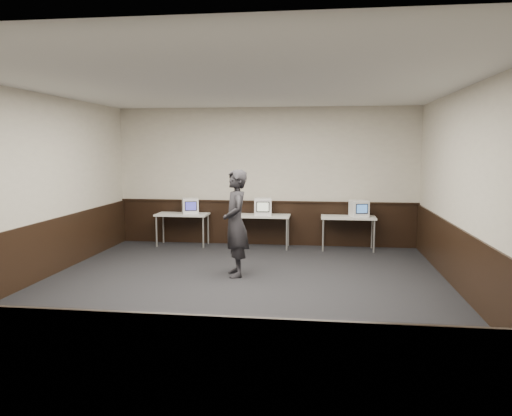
{
  "coord_description": "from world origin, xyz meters",
  "views": [
    {
      "loc": [
        1.3,
        -7.56,
        2.26
      ],
      "look_at": [
        0.09,
        1.6,
        1.15
      ],
      "focal_mm": 35.0,
      "sensor_mm": 36.0,
      "label": 1
    }
  ],
  "objects": [
    {
      "name": "wainscot_left",
      "position": [
        -3.48,
        0.0,
        0.5
      ],
      "size": [
        0.04,
        7.98,
        1.0
      ],
      "primitive_type": "cube",
      "color": "black",
      "rests_on": "left_wall"
    },
    {
      "name": "person",
      "position": [
        -0.19,
        1.02,
        0.94
      ],
      "size": [
        0.64,
        0.79,
        1.89
      ],
      "primitive_type": "imported",
      "rotation": [
        0.0,
        0.0,
        -1.26
      ],
      "color": "black",
      "rests_on": "ground"
    },
    {
      "name": "right_wall",
      "position": [
        3.5,
        0.0,
        1.6
      ],
      "size": [
        0.0,
        8.0,
        8.0
      ],
      "primitive_type": "plane",
      "rotation": [
        1.57,
        0.0,
        -1.57
      ],
      "color": "beige",
      "rests_on": "ground"
    },
    {
      "name": "ceiling",
      "position": [
        0.0,
        0.0,
        3.2
      ],
      "size": [
        8.0,
        8.0,
        0.0
      ],
      "primitive_type": "plane",
      "rotation": [
        3.14,
        0.0,
        0.0
      ],
      "color": "white",
      "rests_on": "back_wall"
    },
    {
      "name": "desk_left",
      "position": [
        -1.9,
        3.6,
        0.68
      ],
      "size": [
        1.2,
        0.6,
        0.75
      ],
      "color": "silver",
      "rests_on": "ground"
    },
    {
      "name": "left_wall",
      "position": [
        -3.5,
        0.0,
        1.6
      ],
      "size": [
        0.0,
        8.0,
        8.0
      ],
      "primitive_type": "plane",
      "rotation": [
        1.57,
        0.0,
        1.57
      ],
      "color": "beige",
      "rests_on": "ground"
    },
    {
      "name": "floor",
      "position": [
        0.0,
        0.0,
        0.0
      ],
      "size": [
        8.0,
        8.0,
        0.0
      ],
      "primitive_type": "plane",
      "color": "black",
      "rests_on": "ground"
    },
    {
      "name": "wainscot_rail",
      "position": [
        0.0,
        3.96,
        1.02
      ],
      "size": [
        6.98,
        0.06,
        0.04
      ],
      "primitive_type": "cube",
      "color": "black",
      "rests_on": "wainscot_back"
    },
    {
      "name": "wainscot_back",
      "position": [
        0.0,
        3.98,
        0.5
      ],
      "size": [
        6.98,
        0.04,
        1.0
      ],
      "primitive_type": "cube",
      "color": "black",
      "rests_on": "back_wall"
    },
    {
      "name": "wainscot_right",
      "position": [
        3.48,
        0.0,
        0.5
      ],
      "size": [
        0.04,
        7.98,
        1.0
      ],
      "primitive_type": "cube",
      "color": "black",
      "rests_on": "right_wall"
    },
    {
      "name": "front_wall",
      "position": [
        0.0,
        -4.0,
        1.6
      ],
      "size": [
        7.0,
        0.0,
        7.0
      ],
      "primitive_type": "plane",
      "rotation": [
        -1.57,
        0.0,
        0.0
      ],
      "color": "beige",
      "rests_on": "ground"
    },
    {
      "name": "emac_center",
      "position": [
        -0.01,
        3.57,
        0.94
      ],
      "size": [
        0.43,
        0.45,
        0.39
      ],
      "rotation": [
        0.0,
        0.0,
        0.1
      ],
      "color": "white",
      "rests_on": "desk_center"
    },
    {
      "name": "emac_right",
      "position": [
        2.13,
        3.59,
        0.93
      ],
      "size": [
        0.45,
        0.46,
        0.36
      ],
      "rotation": [
        0.0,
        0.0,
        0.27
      ],
      "color": "white",
      "rests_on": "desk_right"
    },
    {
      "name": "wainscot_front",
      "position": [
        0.0,
        -3.98,
        0.5
      ],
      "size": [
        6.98,
        0.04,
        1.0
      ],
      "primitive_type": "cube",
      "color": "black",
      "rests_on": "front_wall"
    },
    {
      "name": "desk_right",
      "position": [
        1.9,
        3.6,
        0.68
      ],
      "size": [
        1.2,
        0.6,
        0.75
      ],
      "color": "silver",
      "rests_on": "ground"
    },
    {
      "name": "emac_left",
      "position": [
        -1.71,
        3.61,
        0.93
      ],
      "size": [
        0.47,
        0.48,
        0.36
      ],
      "rotation": [
        0.0,
        0.0,
        0.34
      ],
      "color": "white",
      "rests_on": "desk_left"
    },
    {
      "name": "back_wall",
      "position": [
        0.0,
        4.0,
        1.6
      ],
      "size": [
        7.0,
        0.0,
        7.0
      ],
      "primitive_type": "plane",
      "rotation": [
        1.57,
        0.0,
        0.0
      ],
      "color": "beige",
      "rests_on": "ground"
    },
    {
      "name": "desk_center",
      "position": [
        0.0,
        3.6,
        0.68
      ],
      "size": [
        1.2,
        0.6,
        0.75
      ],
      "color": "silver",
      "rests_on": "ground"
    }
  ]
}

